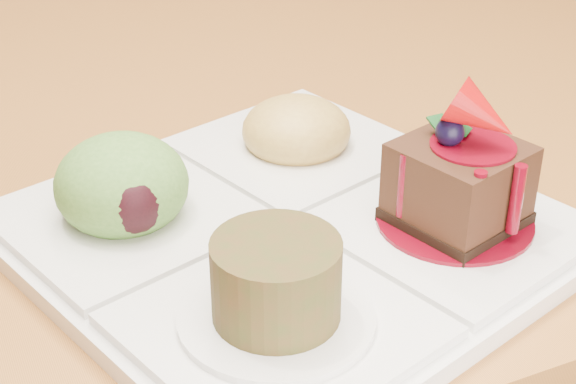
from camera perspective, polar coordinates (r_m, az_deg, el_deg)
name	(u,v)px	position (r m, az deg, el deg)	size (l,w,h in m)	color
sampler_plate	(280,211)	(0.50, -0.51, -1.25)	(0.34, 0.34, 0.11)	silver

